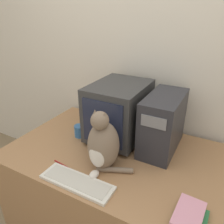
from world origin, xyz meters
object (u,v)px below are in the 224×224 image
keyboard (77,182)px  cat (103,145)px  pen (63,165)px  mug (80,131)px  book_stack (190,217)px  computer_tower (163,123)px  crt_monitor (119,111)px

keyboard → cat: (0.06, 0.20, 0.16)m
keyboard → pen: 0.20m
keyboard → mug: bearing=123.7°
book_stack → computer_tower: bearing=119.7°
pen → mug: bearing=107.6°
computer_tower → cat: (-0.25, -0.38, -0.03)m
cat → pen: size_ratio=2.73×
computer_tower → pen: bearing=-134.6°
crt_monitor → keyboard: crt_monitor is taller
computer_tower → keyboard: computer_tower is taller
computer_tower → cat: bearing=-123.3°
book_stack → mug: mug is taller
pen → crt_monitor: bearing=72.0°
book_stack → cat: bearing=165.1°
crt_monitor → computer_tower: size_ratio=1.08×
mug → computer_tower: bearing=14.2°
computer_tower → mug: (-0.60, -0.15, -0.15)m
mug → pen: bearing=-72.4°
computer_tower → mug: size_ratio=4.91×
crt_monitor → keyboard: (0.02, -0.57, -0.21)m
cat → mug: cat is taller
keyboard → cat: bearing=73.5°
book_stack → mug: 0.98m
keyboard → mug: (-0.29, 0.43, 0.04)m
pen → computer_tower: bearing=45.4°
mug → book_stack: bearing=-22.9°
crt_monitor → pen: size_ratio=3.29×
keyboard → pen: (-0.18, 0.09, -0.01)m
crt_monitor → computer_tower: (0.33, 0.01, -0.02)m
keyboard → pen: bearing=154.1°
computer_tower → book_stack: 0.63m
crt_monitor → mug: (-0.27, -0.14, -0.17)m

